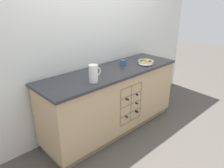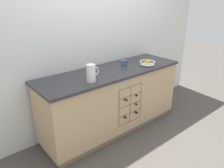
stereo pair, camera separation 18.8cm
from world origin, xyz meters
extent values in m
plane|color=#4C4742|center=(0.00, 0.00, 0.00)|extent=(14.00, 14.00, 0.00)
cube|color=silver|center=(0.00, 0.37, 1.27)|extent=(4.45, 0.06, 2.55)
cube|color=#8B7354|center=(0.00, 0.00, 0.04)|extent=(1.99, 0.55, 0.09)
cube|color=tan|center=(0.00, 0.00, 0.48)|extent=(2.05, 0.61, 0.78)
cube|color=#2D2D33|center=(0.00, 0.00, 0.89)|extent=(2.09, 0.65, 0.03)
cube|color=#8B7354|center=(0.06, -0.20, 0.49)|extent=(0.40, 0.01, 0.52)
cube|color=#8B7354|center=(-0.14, -0.25, 0.49)|extent=(0.02, 0.10, 0.52)
cube|color=#8B7354|center=(0.26, -0.25, 0.49)|extent=(0.02, 0.10, 0.52)
cube|color=#8B7354|center=(0.06, -0.25, 0.23)|extent=(0.40, 0.10, 0.02)
cube|color=#8B7354|center=(0.06, -0.25, 0.36)|extent=(0.40, 0.10, 0.02)
cube|color=#8B7354|center=(0.06, -0.25, 0.49)|extent=(0.40, 0.10, 0.02)
cube|color=#8B7354|center=(0.06, -0.25, 0.62)|extent=(0.40, 0.10, 0.02)
cube|color=#8B7354|center=(0.06, -0.25, 0.75)|extent=(0.40, 0.10, 0.02)
cube|color=#8B7354|center=(0.06, -0.25, 0.49)|extent=(0.02, 0.10, 0.52)
cylinder|color=black|center=(-0.04, -0.14, 0.34)|extent=(0.08, 0.21, 0.08)
cylinder|color=black|center=(-0.04, -0.29, 0.34)|extent=(0.03, 0.09, 0.03)
cylinder|color=black|center=(0.16, -0.15, 0.34)|extent=(0.08, 0.21, 0.08)
cylinder|color=black|center=(0.16, -0.30, 0.34)|extent=(0.03, 0.09, 0.03)
cylinder|color=black|center=(0.16, -0.14, 0.47)|extent=(0.07, 0.22, 0.07)
cylinder|color=black|center=(0.16, -0.29, 0.47)|extent=(0.03, 0.09, 0.03)
cylinder|color=black|center=(-0.04, -0.17, 0.60)|extent=(0.07, 0.19, 0.07)
cylinder|color=black|center=(-0.04, -0.30, 0.60)|extent=(0.03, 0.08, 0.03)
cylinder|color=black|center=(0.16, -0.14, 0.60)|extent=(0.07, 0.20, 0.07)
cylinder|color=black|center=(0.16, -0.28, 0.60)|extent=(0.03, 0.09, 0.03)
cylinder|color=silver|center=(0.54, -0.14, 0.91)|extent=(0.10, 0.10, 0.01)
cone|color=silver|center=(0.54, -0.14, 0.94)|extent=(0.21, 0.21, 0.05)
torus|color=silver|center=(0.54, -0.14, 0.95)|extent=(0.22, 0.22, 0.02)
sphere|color=gold|center=(0.53, -0.16, 0.95)|extent=(0.07, 0.07, 0.07)
sphere|color=#7FA838|center=(0.56, -0.10, 0.95)|extent=(0.07, 0.07, 0.07)
cylinder|color=white|center=(-0.45, -0.17, 1.01)|extent=(0.10, 0.10, 0.21)
torus|color=white|center=(-0.45, -0.17, 1.11)|extent=(0.11, 0.11, 0.01)
torus|color=white|center=(-0.40, -0.17, 1.02)|extent=(0.11, 0.01, 0.11)
cylinder|color=#385684|center=(0.27, 0.06, 0.94)|extent=(0.08, 0.08, 0.08)
torus|color=#385684|center=(0.31, 0.06, 0.94)|extent=(0.06, 0.01, 0.06)
camera|label=1|loc=(-1.92, -2.01, 1.82)|focal=35.00mm
camera|label=2|loc=(-1.78, -2.13, 1.82)|focal=35.00mm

